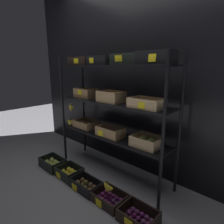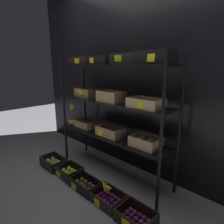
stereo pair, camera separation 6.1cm
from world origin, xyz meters
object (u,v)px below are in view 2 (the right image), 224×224
(display_rack, at_px, (111,99))
(crate_ground_lemon, at_px, (70,172))
(crate_ground_plum, at_px, (108,199))
(crate_ground_kiwi, at_px, (85,185))
(crate_ground_pear, at_px, (54,163))
(crate_ground_rightmost_plum, at_px, (136,218))
(banana_bunch_loose, at_px, (106,188))

(display_rack, bearing_deg, crate_ground_lemon, -127.52)
(crate_ground_plum, bearing_deg, display_rack, 130.32)
(crate_ground_plum, bearing_deg, crate_ground_kiwi, -175.83)
(crate_ground_pear, relative_size, crate_ground_kiwi, 0.99)
(display_rack, bearing_deg, crate_ground_rightmost_plum, -31.28)
(crate_ground_pear, height_order, crate_ground_lemon, crate_ground_pear)
(display_rack, relative_size, crate_ground_pear, 4.66)
(crate_ground_pear, height_order, crate_ground_plum, crate_ground_pear)
(crate_ground_lemon, xyz_separation_m, crate_ground_kiwi, (0.35, -0.02, -0.00))
(crate_ground_rightmost_plum, bearing_deg, display_rack, 148.72)
(crate_ground_pear, xyz_separation_m, crate_ground_kiwi, (0.71, 0.00, -0.01))
(crate_ground_lemon, relative_size, crate_ground_kiwi, 0.84)
(display_rack, relative_size, crate_ground_lemon, 5.49)
(crate_ground_lemon, bearing_deg, crate_ground_plum, 0.20)
(crate_ground_plum, bearing_deg, banana_bunch_loose, -166.06)
(crate_ground_kiwi, xyz_separation_m, crate_ground_plum, (0.35, 0.03, -0.01))
(crate_ground_lemon, distance_m, banana_bunch_loose, 0.69)
(banana_bunch_loose, bearing_deg, crate_ground_rightmost_plum, -1.25)
(crate_ground_kiwi, height_order, crate_ground_plum, crate_ground_kiwi)
(display_rack, height_order, crate_ground_pear, display_rack)
(crate_ground_lemon, bearing_deg, banana_bunch_loose, -0.22)
(display_rack, relative_size, crate_ground_plum, 4.96)
(crate_ground_pear, xyz_separation_m, banana_bunch_loose, (1.03, 0.02, 0.10))
(display_rack, relative_size, crate_ground_rightmost_plum, 5.05)
(display_rack, xyz_separation_m, crate_ground_plum, (0.37, -0.43, -0.95))
(display_rack, distance_m, banana_bunch_loose, 1.00)
(banana_bunch_loose, bearing_deg, display_rack, 128.37)
(crate_ground_kiwi, bearing_deg, banana_bunch_loose, 3.54)
(crate_ground_plum, relative_size, banana_bunch_loose, 2.28)
(crate_ground_plum, xyz_separation_m, banana_bunch_loose, (-0.02, -0.01, 0.12))
(crate_ground_rightmost_plum, bearing_deg, banana_bunch_loose, 178.75)
(crate_ground_pear, distance_m, crate_ground_kiwi, 0.71)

